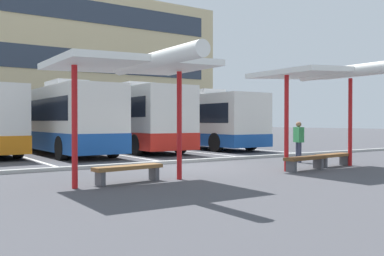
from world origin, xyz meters
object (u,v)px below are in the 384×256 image
Objects in this scene: waiting_shelter_0 at (135,67)px; bench_2 at (334,157)px; coach_bus_3 at (190,121)px; coach_bus_1 at (57,121)px; waiting_shelter_1 at (327,75)px; waiting_passenger_0 at (299,139)px; bench_1 at (305,160)px; bench_0 at (128,170)px; coach_bus_2 at (122,120)px.

waiting_shelter_0 is 8.26m from bench_2.
coach_bus_3 reaches higher than bench_2.
coach_bus_1 is 2.43× the size of waiting_shelter_1.
coach_bus_1 is at bearing 117.46° from bench_2.
bench_1 is at bearing -133.13° from waiting_passenger_0.
coach_bus_3 reaches higher than waiting_shelter_0.
coach_bus_1 is at bearing 113.25° from waiting_shelter_1.
waiting_shelter_0 is (-9.88, -12.49, 1.36)m from coach_bus_3.
coach_bus_1 reaches higher than waiting_passenger_0.
coach_bus_1 is 2.55× the size of waiting_shelter_0.
bench_0 and bench_2 have the same top height.
bench_0 is 7.50m from waiting_shelter_1.
bench_2 is (2.37, -12.65, -1.35)m from coach_bus_2.
bench_1 is at bearing 172.03° from waiting_shelter_1.
coach_bus_1 is at bearing 121.60° from waiting_passenger_0.
coach_bus_2 is 2.62× the size of waiting_shelter_0.
coach_bus_2 is at bearing 100.59° from bench_2.
waiting_shelter_1 reaches higher than bench_0.
coach_bus_2 is at bearing 66.18° from bench_0.
waiting_shelter_0 is at bearing -113.12° from coach_bus_2.
coach_bus_2 is at bearing 92.50° from bench_1.
bench_0 is at bearing -169.69° from waiting_passenger_0.
waiting_shelter_1 is at bearing -114.78° from waiting_passenger_0.
coach_bus_1 is 11.90m from bench_0.
bench_0 and bench_1 have the same top height.
coach_bus_1 is 12.09m from waiting_passenger_0.
bench_0 is (0.00, 0.42, -2.62)m from waiting_shelter_0.
waiting_shelter_1 reaches higher than bench_1.
coach_bus_3 is at bearing 50.71° from bench_0.
waiting_shelter_1 is at bearing -5.80° from bench_0.
bench_2 is (6.24, -12.00, -1.28)m from coach_bus_1.
bench_2 is 1.82m from waiting_passenger_0.
coach_bus_1 reaches higher than waiting_shelter_1.
bench_0 is (-9.88, -12.07, -1.26)m from coach_bus_3.
coach_bus_1 is at bearing -170.45° from coach_bus_2.
waiting_shelter_1 is 2.66× the size of bench_1.
coach_bus_3 is 15.98m from waiting_shelter_0.
coach_bus_1 is 0.97× the size of coach_bus_2.
bench_1 is (-0.90, 0.13, -2.80)m from waiting_shelter_1.
bench_2 is (-2.05, -12.35, -1.26)m from coach_bus_3.
waiting_passenger_0 is (2.45, -10.93, -0.78)m from coach_bus_2.
coach_bus_2 is 12.94m from bench_2.
coach_bus_3 reaches higher than waiting_shelter_1.
coach_bus_2 reaches higher than coach_bus_3.
waiting_shelter_1 is at bearing -2.34° from waiting_shelter_0.
bench_2 is (1.80, 0.30, -0.00)m from bench_1.
coach_bus_1 is 3.93m from coach_bus_2.
coach_bus_1 reaches higher than waiting_shelter_0.
coach_bus_1 reaches higher than bench_1.
bench_1 is 1.07× the size of bench_2.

